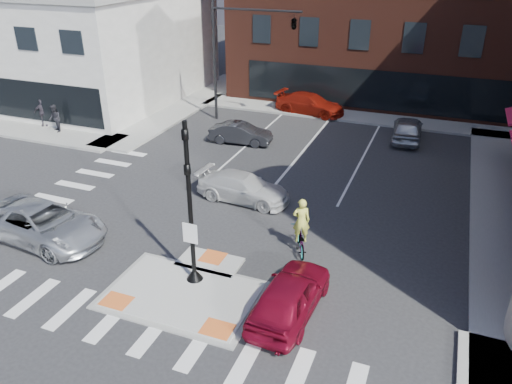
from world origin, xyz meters
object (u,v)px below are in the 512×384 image
at_px(white_pickup, 243,187).
at_px(bg_car_dark, 241,133).
at_px(silver_suv, 42,223).
at_px(bg_car_silver, 407,129).
at_px(cyclist, 301,234).
at_px(bg_car_red, 310,104).
at_px(pedestrian_b, 43,112).
at_px(red_sedan, 290,295).
at_px(pedestrian_a, 55,118).

bearing_deg(white_pickup, bg_car_dark, 27.46).
relative_size(silver_suv, white_pickup, 1.24).
bearing_deg(white_pickup, bg_car_silver, -25.63).
bearing_deg(cyclist, bg_car_red, -98.98).
distance_m(silver_suv, pedestrian_b, 15.23).
relative_size(bg_car_dark, cyclist, 1.65).
height_order(red_sedan, white_pickup, red_sedan).
bearing_deg(pedestrian_a, cyclist, 13.23).
height_order(silver_suv, cyclist, cyclist).
distance_m(white_pickup, pedestrian_a, 15.51).
bearing_deg(pedestrian_b, pedestrian_a, -53.29).
height_order(white_pickup, bg_car_red, bg_car_red).
xyz_separation_m(bg_car_silver, bg_car_red, (-7.17, 3.06, -0.01)).
distance_m(white_pickup, cyclist, 5.07).
height_order(cyclist, pedestrian_b, cyclist).
xyz_separation_m(red_sedan, bg_car_dark, (-7.75, 14.14, -0.11)).
xyz_separation_m(silver_suv, bg_car_silver, (12.64, 17.72, -0.03)).
bearing_deg(bg_car_dark, white_pickup, -161.63).
xyz_separation_m(red_sedan, pedestrian_b, (-21.12, 12.00, 0.32)).
bearing_deg(pedestrian_b, bg_car_silver, -15.00).
distance_m(bg_car_silver, pedestrian_b, 23.76).
bearing_deg(bg_car_silver, bg_car_dark, 20.82).
height_order(bg_car_dark, pedestrian_b, pedestrian_b).
distance_m(red_sedan, pedestrian_a, 22.57).
distance_m(bg_car_dark, pedestrian_b, 13.55).
xyz_separation_m(white_pickup, pedestrian_a, (-14.90, 4.27, 0.38)).
distance_m(white_pickup, bg_car_silver, 13.03).
distance_m(bg_car_dark, pedestrian_a, 12.10).
bearing_deg(cyclist, pedestrian_b, -45.73).
bearing_deg(pedestrian_b, cyclist, -52.80).
bearing_deg(silver_suv, red_sedan, -88.06).
height_order(cyclist, pedestrian_a, cyclist).
height_order(bg_car_dark, bg_car_red, bg_car_red).
height_order(bg_car_dark, bg_car_silver, bg_car_silver).
relative_size(white_pickup, bg_car_silver, 1.03).
xyz_separation_m(cyclist, pedestrian_b, (-20.35, 8.25, 0.28)).
distance_m(red_sedan, pedestrian_b, 24.29).
distance_m(bg_car_red, pedestrian_a, 17.38).
bearing_deg(bg_car_silver, silver_suv, 50.92).
bearing_deg(bg_car_dark, red_sedan, -156.81).
height_order(white_pickup, cyclist, cyclist).
distance_m(bg_car_dark, cyclist, 12.51).
relative_size(bg_car_dark, pedestrian_b, 2.11).
relative_size(red_sedan, cyclist, 1.86).
height_order(silver_suv, bg_car_red, silver_suv).
xyz_separation_m(silver_suv, cyclist, (10.12, 3.03, -0.00)).
distance_m(silver_suv, pedestrian_a, 13.67).
height_order(silver_suv, pedestrian_b, pedestrian_b).
xyz_separation_m(silver_suv, white_pickup, (6.29, 6.34, -0.13)).
bearing_deg(white_pickup, bg_car_red, 6.78).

